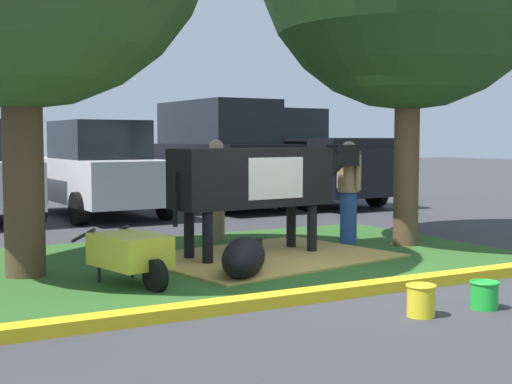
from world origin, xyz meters
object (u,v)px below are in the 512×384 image
(bucket_yellow, at_px, (421,300))
(cow_holstein, at_px, (259,178))
(calf_lying, at_px, (244,257))
(bucket_green, at_px, (484,294))
(person_visitor_near, at_px, (349,189))
(pickup_truck_black, at_px, (299,159))
(suv_black, at_px, (217,154))
(person_handler, at_px, (216,187))
(sedan_silver, at_px, (99,170))
(wheelbarrow, at_px, (131,252))

(bucket_yellow, bearing_deg, cow_holstein, 85.34)
(calf_lying, relative_size, bucket_green, 4.26)
(calf_lying, relative_size, person_visitor_near, 0.76)
(pickup_truck_black, bearing_deg, bucket_green, -113.08)
(suv_black, xyz_separation_m, pickup_truck_black, (2.38, 0.17, -0.16))
(cow_holstein, bearing_deg, bucket_green, -83.18)
(cow_holstein, relative_size, suv_black, 0.67)
(person_handler, distance_m, sedan_silver, 4.71)
(wheelbarrow, relative_size, bucket_green, 5.66)
(cow_holstein, xyz_separation_m, suv_black, (2.54, 6.61, 0.17))
(person_visitor_near, height_order, pickup_truck_black, pickup_truck_black)
(wheelbarrow, relative_size, bucket_yellow, 5.39)
(bucket_green, relative_size, pickup_truck_black, 0.05)
(person_handler, xyz_separation_m, sedan_silver, (-0.53, 4.68, 0.11))
(calf_lying, bearing_deg, bucket_yellow, -76.79)
(bucket_green, xyz_separation_m, suv_black, (2.09, 10.32, 1.13))
(person_visitor_near, bearing_deg, sedan_silver, 110.78)
(calf_lying, relative_size, wheelbarrow, 0.75)
(person_visitor_near, xyz_separation_m, pickup_truck_black, (3.12, 6.43, 0.25))
(person_handler, xyz_separation_m, suv_black, (2.45, 5.06, 0.39))
(sedan_silver, bearing_deg, person_handler, -83.60)
(wheelbarrow, bearing_deg, bucket_green, -45.24)
(calf_lying, distance_m, sedan_silver, 7.49)
(bucket_green, height_order, sedan_silver, sedan_silver)
(person_visitor_near, relative_size, suv_black, 0.34)
(calf_lying, xyz_separation_m, person_handler, (0.96, 2.76, 0.64))
(bucket_yellow, bearing_deg, sedan_silver, 90.80)
(pickup_truck_black, bearing_deg, person_visitor_near, -115.90)
(person_visitor_near, relative_size, wheelbarrow, 0.99)
(pickup_truck_black, bearing_deg, wheelbarrow, -132.31)
(person_handler, height_order, bucket_green, person_handler)
(calf_lying, height_order, person_handler, person_handler)
(calf_lying, distance_m, wheelbarrow, 1.36)
(cow_holstein, distance_m, wheelbarrow, 2.54)
(wheelbarrow, distance_m, pickup_truck_black, 10.60)
(person_handler, xyz_separation_m, bucket_yellow, (-0.39, -5.19, -0.72))
(calf_lying, bearing_deg, suv_black, 66.48)
(pickup_truck_black, bearing_deg, calf_lying, -125.89)
(person_visitor_near, bearing_deg, person_handler, 145.03)
(person_handler, distance_m, wheelbarrow, 3.49)
(cow_holstein, relative_size, person_visitor_near, 1.95)
(person_visitor_near, height_order, bucket_yellow, person_visitor_near)
(calf_lying, distance_m, bucket_green, 2.82)
(wheelbarrow, bearing_deg, calf_lying, -7.28)
(calf_lying, xyz_separation_m, suv_black, (3.41, 7.82, 1.03))
(person_handler, distance_m, bucket_green, 5.32)
(calf_lying, xyz_separation_m, wheelbarrow, (-1.34, 0.17, 0.15))
(calf_lying, xyz_separation_m, sedan_silver, (0.43, 7.44, 0.75))
(calf_lying, bearing_deg, cow_holstein, 54.34)
(wheelbarrow, distance_m, suv_black, 9.04)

